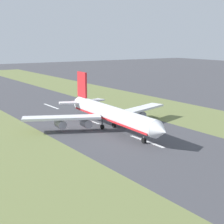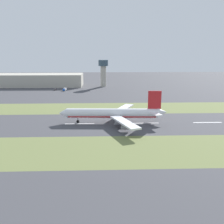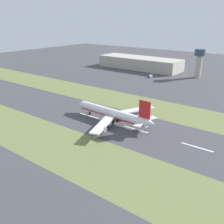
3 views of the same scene
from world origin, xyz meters
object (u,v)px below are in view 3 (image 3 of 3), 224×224
at_px(apron_car, 143,75).
at_px(service_truck, 150,76).
at_px(control_tower, 199,60).
at_px(terminal_building, 140,63).
at_px(airplane_main_jet, 114,114).

bearing_deg(apron_car, service_truck, -109.01).
bearing_deg(control_tower, service_truck, 128.72).
bearing_deg(terminal_building, control_tower, -94.91).
height_order(service_truck, apron_car, service_truck).
bearing_deg(service_truck, airplane_main_jet, -159.87).
bearing_deg(terminal_building, service_truck, -135.94).
bearing_deg(apron_car, airplane_main_jet, -156.31).
relative_size(airplane_main_jet, control_tower, 2.04).
bearing_deg(airplane_main_jet, apron_car, 23.69).
bearing_deg(apron_car, terminal_building, 37.45).
bearing_deg(service_truck, terminal_building, 44.06).
bearing_deg(terminal_building, airplane_main_jet, -153.03).
height_order(airplane_main_jet, apron_car, airplane_main_jet).
height_order(terminal_building, service_truck, terminal_building).
distance_m(terminal_building, apron_car, 48.68).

